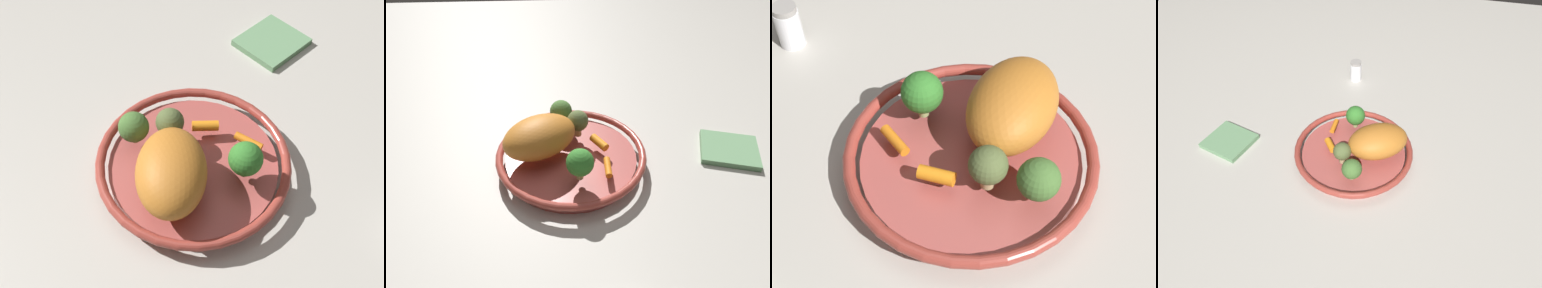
{
  "view_description": "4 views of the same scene",
  "coord_description": "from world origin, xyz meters",
  "views": [
    {
      "loc": [
        0.41,
        0.24,
        0.7
      ],
      "look_at": [
        -0.01,
        -0.01,
        0.06
      ],
      "focal_mm": 44.48,
      "sensor_mm": 36.0,
      "label": 1
    },
    {
      "loc": [
        0.02,
        0.64,
        0.57
      ],
      "look_at": [
        -0.02,
        -0.01,
        0.05
      ],
      "focal_mm": 34.95,
      "sensor_mm": 36.0,
      "label": 2
    },
    {
      "loc": [
        -0.29,
        -0.38,
        0.63
      ],
      "look_at": [
        -0.01,
        0.0,
        0.05
      ],
      "focal_mm": 54.55,
      "sensor_mm": 36.0,
      "label": 3
    },
    {
      "loc": [
        0.15,
        -0.68,
        0.77
      ],
      "look_at": [
        -0.01,
        0.0,
        0.05
      ],
      "focal_mm": 33.38,
      "sensor_mm": 36.0,
      "label": 4
    }
  ],
  "objects": [
    {
      "name": "dish_towel",
      "position": [
        -0.38,
        -0.03,
        0.01
      ],
      "size": [
        0.16,
        0.15,
        0.01
      ],
      "primitive_type": "cube",
      "rotation": [
        0.0,
        0.0,
        -0.28
      ],
      "color": "#669366",
      "rests_on": "ground_plane"
    },
    {
      "name": "broccoli_floret_large",
      "position": [
        -0.01,
        0.09,
        0.08
      ],
      "size": [
        0.06,
        0.06,
        0.07
      ],
      "color": "#96AA66",
      "rests_on": "serving_bowl"
    },
    {
      "name": "ground_plane",
      "position": [
        0.0,
        0.0,
        0.0
      ],
      "size": [
        2.34,
        2.34,
        0.0
      ],
      "primitive_type": "plane",
      "color": "#B7B2A8"
    },
    {
      "name": "baby_carrot_center",
      "position": [
        -0.07,
        0.07,
        0.05
      ],
      "size": [
        0.01,
        0.05,
        0.02
      ],
      "primitive_type": "cylinder",
      "rotation": [
        1.61,
        0.0,
        3.13
      ],
      "color": "orange",
      "rests_on": "serving_bowl"
    },
    {
      "name": "broccoli_floret_small",
      "position": [
        0.02,
        -0.11,
        0.08
      ],
      "size": [
        0.05,
        0.05,
        0.06
      ],
      "color": "tan",
      "rests_on": "serving_bowl"
    },
    {
      "name": "baby_carrot_left",
      "position": [
        -0.06,
        -0.01,
        0.05
      ],
      "size": [
        0.04,
        0.05,
        0.02
      ],
      "primitive_type": "cylinder",
      "rotation": [
        1.62,
        0.0,
        3.75
      ],
      "color": "orange",
      "rests_on": "serving_bowl"
    },
    {
      "name": "serving_bowl",
      "position": [
        0.0,
        0.0,
        0.02
      ],
      "size": [
        0.34,
        0.34,
        0.04
      ],
      "color": "#A84C47",
      "rests_on": "ground_plane"
    },
    {
      "name": "roast_chicken_piece",
      "position": [
        0.07,
        0.0,
        0.08
      ],
      "size": [
        0.2,
        0.18,
        0.08
      ],
      "primitive_type": "ellipsoid",
      "rotation": [
        0.0,
        0.0,
        0.53
      ],
      "color": "#BA6D25",
      "rests_on": "serving_bowl"
    },
    {
      "name": "broccoli_floret_mid",
      "position": [
        -0.02,
        -0.06,
        0.08
      ],
      "size": [
        0.05,
        0.05,
        0.06
      ],
      "color": "tan",
      "rests_on": "serving_bowl"
    }
  ]
}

